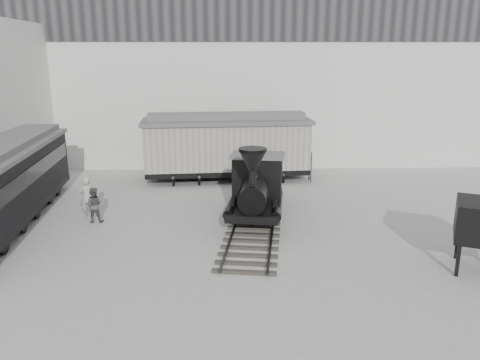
{
  "coord_description": "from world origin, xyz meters",
  "views": [
    {
      "loc": [
        -0.02,
        -15.91,
        7.25
      ],
      "look_at": [
        0.47,
        3.56,
        2.0
      ],
      "focal_mm": 35.0,
      "sensor_mm": 36.0,
      "label": 1
    }
  ],
  "objects_px": {
    "boxcar": "(227,145)",
    "passenger_coach": "(6,183)",
    "visitor_a": "(87,197)",
    "visitor_b": "(94,205)",
    "locomotive": "(257,190)"
  },
  "relations": [
    {
      "from": "boxcar",
      "to": "passenger_coach",
      "type": "height_order",
      "value": "boxcar"
    },
    {
      "from": "locomotive",
      "to": "visitor_a",
      "type": "xyz_separation_m",
      "value": [
        -7.73,
        0.3,
        -0.38
      ]
    },
    {
      "from": "visitor_b",
      "to": "locomotive",
      "type": "bearing_deg",
      "value": -178.44
    },
    {
      "from": "boxcar",
      "to": "visitor_b",
      "type": "bearing_deg",
      "value": -134.13
    },
    {
      "from": "boxcar",
      "to": "visitor_a",
      "type": "bearing_deg",
      "value": -138.91
    },
    {
      "from": "boxcar",
      "to": "locomotive",
      "type": "bearing_deg",
      "value": -83.3
    },
    {
      "from": "locomotive",
      "to": "visitor_b",
      "type": "distance_m",
      "value": 7.28
    },
    {
      "from": "visitor_b",
      "to": "visitor_a",
      "type": "bearing_deg",
      "value": -53.72
    },
    {
      "from": "locomotive",
      "to": "visitor_b",
      "type": "xyz_separation_m",
      "value": [
        -7.26,
        -0.32,
        -0.54
      ]
    },
    {
      "from": "passenger_coach",
      "to": "visitor_b",
      "type": "height_order",
      "value": "passenger_coach"
    },
    {
      "from": "passenger_coach",
      "to": "visitor_a",
      "type": "relative_size",
      "value": 6.6
    },
    {
      "from": "visitor_a",
      "to": "visitor_b",
      "type": "xyz_separation_m",
      "value": [
        0.47,
        -0.62,
        -0.16
      ]
    },
    {
      "from": "boxcar",
      "to": "visitor_b",
      "type": "relative_size",
      "value": 6.25
    },
    {
      "from": "locomotive",
      "to": "boxcar",
      "type": "bearing_deg",
      "value": 108.96
    },
    {
      "from": "visitor_a",
      "to": "locomotive",
      "type": "bearing_deg",
      "value": 151.75
    }
  ]
}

